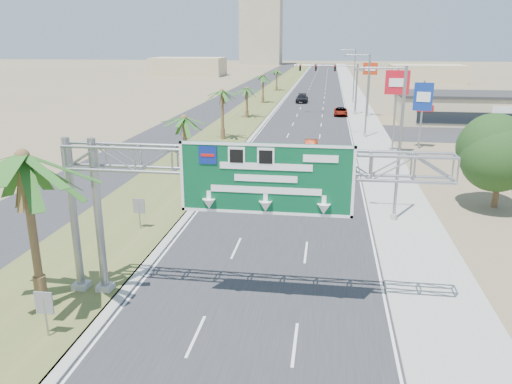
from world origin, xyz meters
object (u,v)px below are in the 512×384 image
object	(u,v)px
pole_sign_red_near	(397,87)
palm_near	(22,158)
car_far	(302,98)
pole_sign_blue	(423,99)
sign_gantry	(230,174)
signal_mast	(344,84)
pole_sign_red_far	(370,73)
store_building	(461,109)
car_left_lane	(277,152)
car_right_lane	(341,112)
car_mid_lane	(311,146)

from	to	relation	value
pole_sign_red_near	palm_near	bearing A→B (deg)	-118.50
car_far	pole_sign_blue	bearing A→B (deg)	-69.26
sign_gantry	signal_mast	distance (m)	62.37
pole_sign_blue	pole_sign_red_far	distance (m)	24.00
sign_gantry	store_building	bearing A→B (deg)	67.64
pole_sign_red_near	car_left_lane	bearing A→B (deg)	-162.35
palm_near	pole_sign_red_near	world-z (taller)	pole_sign_red_near
car_right_lane	pole_sign_red_near	bearing A→B (deg)	-79.39
sign_gantry	car_right_lane	size ratio (longest dim) A/B	3.67
sign_gantry	pole_sign_blue	bearing A→B (deg)	68.88
palm_near	signal_mast	bearing A→B (deg)	77.34
palm_near	car_left_lane	bearing A→B (deg)	76.96
store_building	signal_mast	bearing A→B (deg)	160.46
car_left_lane	pole_sign_blue	world-z (taller)	pole_sign_blue
car_far	pole_sign_blue	xyz separation A→B (m)	(15.22, -41.28, 4.60)
palm_near	pole_sign_red_near	size ratio (longest dim) A/B	0.95
car_right_lane	signal_mast	bearing A→B (deg)	78.39
palm_near	pole_sign_blue	xyz separation A→B (m)	(22.20, 38.33, -1.54)
car_left_lane	car_mid_lane	distance (m)	4.92
pole_sign_red_near	sign_gantry	bearing A→B (deg)	-108.13
palm_near	pole_sign_blue	world-z (taller)	palm_near
store_building	car_right_lane	distance (m)	17.79
palm_near	car_mid_lane	distance (m)	36.86
palm_near	store_building	world-z (taller)	palm_near
store_building	car_left_lane	world-z (taller)	store_building
car_far	car_left_lane	bearing A→B (deg)	-89.23
signal_mast	pole_sign_red_near	bearing A→B (deg)	-81.16
car_mid_lane	store_building	bearing A→B (deg)	44.20
car_right_lane	car_far	world-z (taller)	car_far
signal_mast	car_far	distance (m)	17.78
store_building	car_far	xyz separation A→B (m)	(-24.22, 21.62, -1.21)
palm_near	store_building	size ratio (longest dim) A/B	0.46
store_building	car_far	bearing A→B (deg)	138.25
car_right_lane	pole_sign_red_near	size ratio (longest dim) A/B	0.52
sign_gantry	car_right_lane	distance (m)	61.29
palm_near	pole_sign_red_far	xyz separation A→B (m)	(18.20, 61.97, -0.25)
store_building	pole_sign_red_near	size ratio (longest dim) A/B	2.04
signal_mast	car_left_lane	bearing A→B (deg)	-102.31
pole_sign_red_far	sign_gantry	bearing A→B (deg)	-99.51
pole_sign_blue	pole_sign_red_far	size ratio (longest dim) A/B	0.87
car_mid_lane	pole_sign_red_far	world-z (taller)	pole_sign_red_far
car_far	pole_sign_blue	size ratio (longest dim) A/B	0.74
signal_mast	pole_sign_red_far	bearing A→B (deg)	-27.66
palm_near	car_left_lane	world-z (taller)	palm_near
pole_sign_blue	pole_sign_red_far	world-z (taller)	pole_sign_red_far
car_far	pole_sign_blue	world-z (taller)	pole_sign_blue
sign_gantry	car_left_lane	world-z (taller)	sign_gantry
signal_mast	car_left_lane	xyz separation A→B (m)	(-7.17, -32.88, -4.13)
car_left_lane	pole_sign_blue	size ratio (longest dim) A/B	0.58
sign_gantry	car_left_lane	bearing A→B (deg)	91.84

